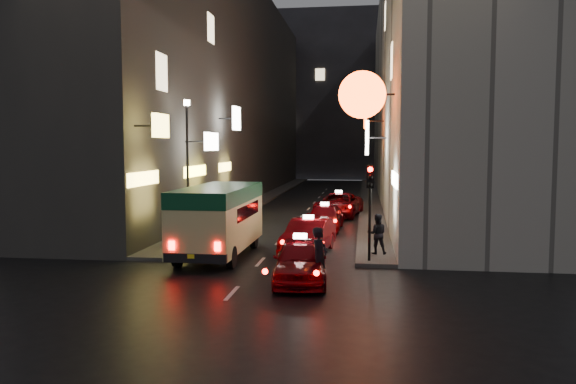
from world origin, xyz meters
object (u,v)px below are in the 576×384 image
at_px(taxi_near, 300,257).
at_px(traffic_light, 370,191).
at_px(lamp_post, 188,159).
at_px(minibus, 219,213).
at_px(pedestrian_crossing, 320,253).

xyz_separation_m(taxi_near, traffic_light, (2.19, 2.83, 1.88)).
bearing_deg(taxi_near, lamp_post, 129.25).
relative_size(minibus, pedestrian_crossing, 3.06).
bearing_deg(minibus, pedestrian_crossing, -45.06).
xyz_separation_m(pedestrian_crossing, lamp_post, (-6.67, 7.95, 2.68)).
xyz_separation_m(traffic_light, lamp_post, (-8.20, 4.53, 1.04)).
bearing_deg(pedestrian_crossing, lamp_post, 64.84).
bearing_deg(traffic_light, taxi_near, -127.63).
distance_m(minibus, pedestrian_crossing, 6.06).
relative_size(taxi_near, pedestrian_crossing, 2.50).
xyz_separation_m(minibus, pedestrian_crossing, (4.25, -4.26, -0.69)).
distance_m(taxi_near, traffic_light, 4.04).
bearing_deg(lamp_post, pedestrian_crossing, -49.99).
bearing_deg(lamp_post, taxi_near, -50.75).
bearing_deg(minibus, taxi_near, -45.63).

